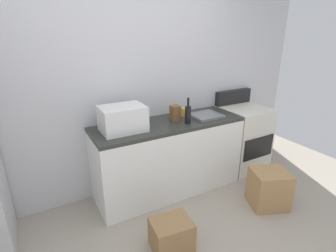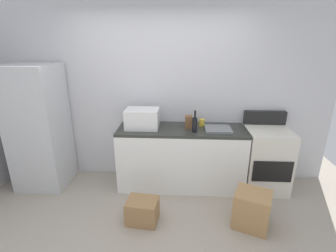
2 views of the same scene
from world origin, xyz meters
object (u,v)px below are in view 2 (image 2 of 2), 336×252
Objects in this scene: knife_block at (189,122)px; coffee_mug at (202,123)px; refrigerator at (39,128)px; microwave at (142,118)px; wine_bottle at (195,124)px; cardboard_box_large at (142,211)px; stove_oven at (266,158)px; cardboard_box_medium at (252,209)px.

coffee_mug is at bearing 29.27° from knife_block.
microwave is at bearing 2.04° from refrigerator.
wine_bottle is (0.73, -0.14, -0.03)m from microwave.
knife_block reaches higher than cardboard_box_large.
refrigerator is 3.87× the size of microwave.
wine_bottle is (-1.05, -0.14, 0.54)m from stove_oven.
refrigerator is 2.35m from coffee_mug.
microwave is (-1.77, -0.00, 0.57)m from stove_oven.
coffee_mug is 0.23m from knife_block.
cardboard_box_medium is at bearing -47.29° from wine_bottle.
stove_oven reaches higher than cardboard_box_medium.
refrigerator reaches higher than cardboard_box_medium.
wine_bottle is (2.22, -0.08, 0.12)m from refrigerator.
microwave is at bearing -179.94° from stove_oven.
knife_block is (0.65, 0.02, -0.05)m from microwave.
cardboard_box_large is (-0.74, -0.98, -0.80)m from coffee_mug.
stove_oven is at bearing 7.58° from wine_bottle.
microwave is 0.74m from wine_bottle.
refrigerator is 2.23m from wine_bottle.
cardboard_box_large is (0.10, -0.86, -0.89)m from microwave.
wine_bottle is 0.29m from coffee_mug.
stove_oven is (3.27, 0.06, -0.42)m from refrigerator.
refrigerator is at bearing -178.15° from knife_block.
stove_oven is at bearing 65.37° from cardboard_box_medium.
wine_bottle is at bearing 48.94° from cardboard_box_large.
wine_bottle is at bearing -2.16° from refrigerator.
cardboard_box_large is (-1.67, -0.86, -0.32)m from stove_oven.
coffee_mug is 1.33m from cardboard_box_medium.
wine_bottle is at bearing -113.80° from coffee_mug.
microwave is 0.65m from knife_block.
coffee_mug is at bearing 66.20° from wine_bottle.
stove_oven reaches higher than cardboard_box_large.
coffee_mug reaches higher than cardboard_box_large.
coffee_mug is 0.56× the size of knife_block.
microwave is 1.53× the size of wine_bottle.
stove_oven reaches higher than coffee_mug.
knife_block is at bearing 1.85° from refrigerator.
knife_block is at bearing 179.28° from stove_oven.
microwave is 1.82m from cardboard_box_medium.
wine_bottle is at bearing -62.87° from knife_block.
stove_oven is at bearing 0.97° from refrigerator.
knife_block is (2.15, 0.07, 0.10)m from refrigerator.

